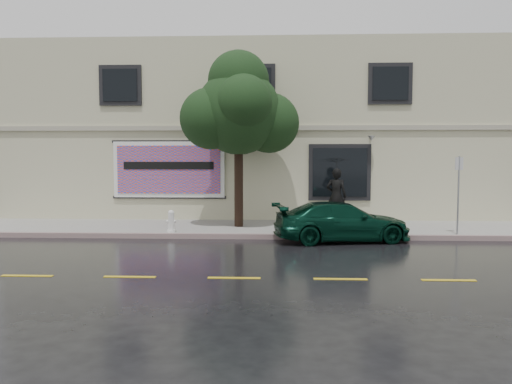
{
  "coord_description": "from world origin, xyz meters",
  "views": [
    {
      "loc": [
        0.9,
        -13.69,
        2.51
      ],
      "look_at": [
        0.21,
        2.2,
        1.4
      ],
      "focal_mm": 35.0,
      "sensor_mm": 36.0,
      "label": 1
    }
  ],
  "objects_px": {
    "car": "(342,222)",
    "fire_hydrant": "(171,221)",
    "street_tree": "(239,113)",
    "pedestrian": "(336,196)"
  },
  "relations": [
    {
      "from": "street_tree",
      "to": "fire_hydrant",
      "type": "bearing_deg",
      "value": -145.04
    },
    {
      "from": "pedestrian",
      "to": "fire_hydrant",
      "type": "distance_m",
      "value": 5.87
    },
    {
      "from": "pedestrian",
      "to": "street_tree",
      "type": "distance_m",
      "value": 4.51
    },
    {
      "from": "car",
      "to": "pedestrian",
      "type": "relative_size",
      "value": 2.05
    },
    {
      "from": "car",
      "to": "pedestrian",
      "type": "distance_m",
      "value": 2.81
    },
    {
      "from": "pedestrian",
      "to": "car",
      "type": "bearing_deg",
      "value": 106.55
    },
    {
      "from": "street_tree",
      "to": "fire_hydrant",
      "type": "relative_size",
      "value": 7.56
    },
    {
      "from": "car",
      "to": "fire_hydrant",
      "type": "relative_size",
      "value": 5.76
    },
    {
      "from": "pedestrian",
      "to": "street_tree",
      "type": "xyz_separation_m",
      "value": [
        -3.4,
        -0.73,
        2.87
      ]
    },
    {
      "from": "fire_hydrant",
      "to": "car",
      "type": "bearing_deg",
      "value": -14.78
    }
  ]
}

